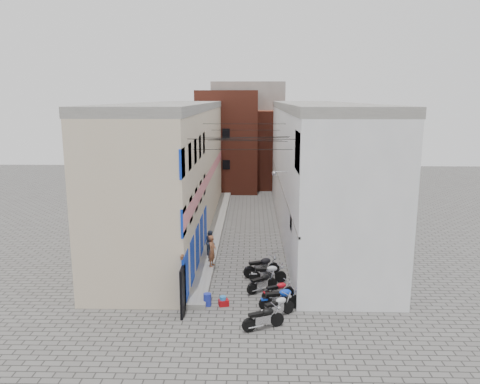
# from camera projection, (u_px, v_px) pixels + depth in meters

# --- Properties ---
(ground) EXTENTS (90.00, 90.00, 0.00)m
(ground) POSITION_uv_depth(u_px,v_px,m) (241.00, 311.00, 20.94)
(ground) COLOR #5B5855
(ground) RESTS_ON ground
(plinth) EXTENTS (0.90, 26.00, 0.25)m
(plinth) POSITION_uv_depth(u_px,v_px,m) (217.00, 228.00, 33.70)
(plinth) COLOR slate
(plinth) RESTS_ON ground
(building_left) EXTENTS (5.10, 27.00, 9.00)m
(building_left) POSITION_uv_depth(u_px,v_px,m) (175.00, 168.00, 32.85)
(building_left) COLOR #C9B597
(building_left) RESTS_ON ground
(building_right) EXTENTS (5.94, 26.00, 9.00)m
(building_right) POSITION_uv_depth(u_px,v_px,m) (317.00, 168.00, 32.64)
(building_right) COLOR silver
(building_right) RESTS_ON ground
(building_far_brick_left) EXTENTS (6.00, 6.00, 10.00)m
(building_far_brick_left) POSITION_uv_depth(u_px,v_px,m) (228.00, 141.00, 47.41)
(building_far_brick_left) COLOR maroon
(building_far_brick_left) RESTS_ON ground
(building_far_brick_right) EXTENTS (5.00, 6.00, 8.00)m
(building_far_brick_right) POSITION_uv_depth(u_px,v_px,m) (276.00, 149.00, 49.45)
(building_far_brick_right) COLOR maroon
(building_far_brick_right) RESTS_ON ground
(building_far_concrete) EXTENTS (8.00, 5.00, 11.00)m
(building_far_concrete) POSITION_uv_depth(u_px,v_px,m) (248.00, 132.00, 53.14)
(building_far_concrete) COLOR slate
(building_far_concrete) RESTS_ON ground
(far_shopfront) EXTENTS (2.00, 0.30, 2.40)m
(far_shopfront) POSITION_uv_depth(u_px,v_px,m) (247.00, 183.00, 45.38)
(far_shopfront) COLOR black
(far_shopfront) RESTS_ON ground
(overhead_wires) EXTENTS (5.80, 13.02, 1.32)m
(overhead_wires) POSITION_uv_depth(u_px,v_px,m) (244.00, 137.00, 27.00)
(overhead_wires) COLOR black
(overhead_wires) RESTS_ON ground
(motorcycle_a) EXTENTS (1.94, 1.28, 1.08)m
(motorcycle_a) POSITION_uv_depth(u_px,v_px,m) (263.00, 317.00, 19.19)
(motorcycle_a) COLOR black
(motorcycle_a) RESTS_ON ground
(motorcycle_b) EXTENTS (1.83, 1.54, 1.06)m
(motorcycle_b) POSITION_uv_depth(u_px,v_px,m) (277.00, 306.00, 20.21)
(motorcycle_b) COLOR #ACADB1
(motorcycle_b) RESTS_ON ground
(motorcycle_c) EXTENTS (2.09, 1.02, 1.16)m
(motorcycle_c) POSITION_uv_depth(u_px,v_px,m) (281.00, 297.00, 20.96)
(motorcycle_c) COLOR #0C37C0
(motorcycle_c) RESTS_ON ground
(motorcycle_d) EXTENTS (1.75, 1.20, 0.98)m
(motorcycle_d) POSITION_uv_depth(u_px,v_px,m) (278.00, 290.00, 22.03)
(motorcycle_d) COLOR #AC0C17
(motorcycle_d) RESTS_ON ground
(motorcycle_e) EXTENTS (1.77, 1.48, 1.03)m
(motorcycle_e) POSITION_uv_depth(u_px,v_px,m) (262.00, 282.00, 22.90)
(motorcycle_e) COLOR black
(motorcycle_e) RESTS_ON ground
(motorcycle_f) EXTENTS (1.96, 0.77, 1.11)m
(motorcycle_f) POSITION_uv_depth(u_px,v_px,m) (268.00, 272.00, 23.99)
(motorcycle_f) COLOR #ACACB1
(motorcycle_f) RESTS_ON ground
(motorcycle_g) EXTENTS (2.16, 1.41, 1.20)m
(motorcycle_g) POSITION_uv_depth(u_px,v_px,m) (262.00, 265.00, 24.87)
(motorcycle_g) COLOR black
(motorcycle_g) RESTS_ON ground
(person_a) EXTENTS (0.56, 0.72, 1.75)m
(person_a) POSITION_uv_depth(u_px,v_px,m) (212.00, 251.00, 25.60)
(person_a) COLOR brown
(person_a) RESTS_ON plinth
(person_b) EXTENTS (0.55, 0.71, 1.44)m
(person_b) POSITION_uv_depth(u_px,v_px,m) (211.00, 242.00, 27.58)
(person_b) COLOR #2E3645
(person_b) RESTS_ON plinth
(water_jug_near) EXTENTS (0.47, 0.47, 0.57)m
(water_jug_near) POSITION_uv_depth(u_px,v_px,m) (207.00, 300.00, 21.41)
(water_jug_near) COLOR #212FA5
(water_jug_near) RESTS_ON ground
(water_jug_far) EXTENTS (0.31, 0.31, 0.45)m
(water_jug_far) POSITION_uv_depth(u_px,v_px,m) (223.00, 301.00, 21.41)
(water_jug_far) COLOR blue
(water_jug_far) RESTS_ON ground
(red_crate) EXTENTS (0.52, 0.45, 0.28)m
(red_crate) POSITION_uv_depth(u_px,v_px,m) (224.00, 303.00, 21.42)
(red_crate) COLOR #9E0B10
(red_crate) RESTS_ON ground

